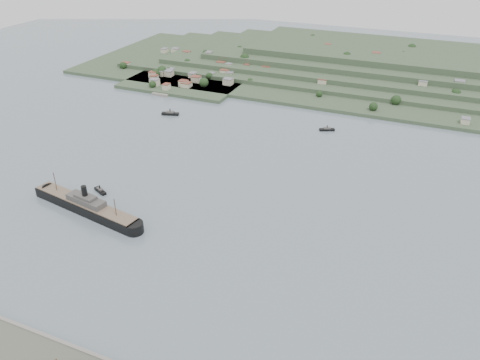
% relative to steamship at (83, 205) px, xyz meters
% --- Properties ---
extents(ground, '(1400.00, 1400.00, 0.00)m').
position_rel_steamship_xyz_m(ground, '(123.25, 41.31, -5.02)').
color(ground, slate).
rests_on(ground, ground).
extents(far_peninsula, '(760.00, 309.00, 30.00)m').
position_rel_steamship_xyz_m(far_peninsula, '(151.16, 434.41, 6.86)').
color(far_peninsula, '#3B5035').
rests_on(far_peninsula, ground).
extents(steamship, '(112.80, 30.82, 27.18)m').
position_rel_steamship_xyz_m(steamship, '(0.00, 0.00, 0.00)').
color(steamship, black).
rests_on(steamship, ground).
extents(tugboat, '(14.38, 9.35, 6.35)m').
position_rel_steamship_xyz_m(tugboat, '(-5.06, 26.63, -3.47)').
color(tugboat, black).
rests_on(tugboat, ground).
extents(ferry_west, '(19.95, 10.09, 7.21)m').
position_rel_steamship_xyz_m(ferry_west, '(-37.88, 194.31, -3.28)').
color(ferry_west, black).
rests_on(ferry_west, ground).
extents(ferry_east, '(16.07, 10.43, 5.88)m').
position_rel_steamship_xyz_m(ferry_east, '(134.44, 219.98, -3.60)').
color(ferry_east, black).
rests_on(ferry_east, ground).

